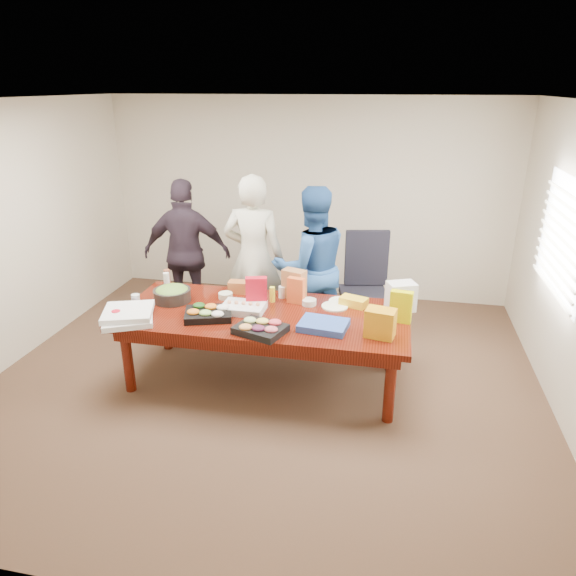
% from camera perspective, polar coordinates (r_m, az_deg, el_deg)
% --- Properties ---
extents(floor, '(5.50, 5.00, 0.02)m').
position_cam_1_polar(floor, '(5.42, -2.56, -10.10)').
color(floor, '#47301E').
rests_on(floor, ground).
extents(ceiling, '(5.50, 5.00, 0.02)m').
position_cam_1_polar(ceiling, '(4.61, -3.16, 20.02)').
color(ceiling, white).
rests_on(ceiling, wall_back).
extents(wall_back, '(5.50, 0.04, 2.70)m').
position_cam_1_polar(wall_back, '(7.21, 2.12, 9.69)').
color(wall_back, beige).
rests_on(wall_back, floor).
extents(wall_front, '(5.50, 0.04, 2.70)m').
position_cam_1_polar(wall_front, '(2.72, -16.19, -12.41)').
color(wall_front, beige).
rests_on(wall_front, floor).
extents(wall_left, '(0.04, 5.00, 2.70)m').
position_cam_1_polar(wall_left, '(6.12, -28.76, 4.86)').
color(wall_left, beige).
rests_on(wall_left, floor).
extents(window_panel, '(0.03, 1.40, 1.10)m').
position_cam_1_polar(window_panel, '(5.46, 27.88, 4.93)').
color(window_panel, white).
rests_on(window_panel, wall_right).
extents(window_blinds, '(0.04, 1.36, 1.00)m').
position_cam_1_polar(window_blinds, '(5.45, 27.48, 4.97)').
color(window_blinds, beige).
rests_on(window_blinds, wall_right).
extents(conference_table, '(2.80, 1.20, 0.75)m').
position_cam_1_polar(conference_table, '(5.23, -2.63, -6.50)').
color(conference_table, '#4C1C0F').
rests_on(conference_table, floor).
extents(office_chair, '(0.73, 0.73, 1.20)m').
position_cam_1_polar(office_chair, '(6.04, 8.31, -0.35)').
color(office_chair, black).
rests_on(office_chair, floor).
extents(person_center, '(0.71, 0.48, 1.92)m').
position_cam_1_polar(person_center, '(6.00, -3.78, 3.33)').
color(person_center, beige).
rests_on(person_center, floor).
extents(person_right, '(1.10, 1.01, 1.83)m').
position_cam_1_polar(person_right, '(5.82, 2.55, 2.29)').
color(person_right, '#244F90').
rests_on(person_right, floor).
extents(person_left, '(1.10, 0.56, 1.81)m').
position_cam_1_polar(person_left, '(6.45, -11.02, 3.76)').
color(person_left, '#2C202B').
rests_on(person_left, floor).
extents(veggie_tray, '(0.52, 0.46, 0.07)m').
position_cam_1_polar(veggie_tray, '(5.01, -8.73, -2.84)').
color(veggie_tray, black).
rests_on(veggie_tray, conference_table).
extents(fruit_tray, '(0.51, 0.45, 0.06)m').
position_cam_1_polar(fruit_tray, '(4.66, -3.04, -4.54)').
color(fruit_tray, black).
rests_on(fruit_tray, conference_table).
extents(sheet_cake, '(0.42, 0.31, 0.07)m').
position_cam_1_polar(sheet_cake, '(5.10, -4.90, -2.18)').
color(sheet_cake, silver).
rests_on(sheet_cake, conference_table).
extents(salad_bowl, '(0.47, 0.47, 0.12)m').
position_cam_1_polar(salad_bowl, '(5.45, -12.59, -0.76)').
color(salad_bowl, black).
rests_on(salad_bowl, conference_table).
extents(chip_bag_blue, '(0.47, 0.37, 0.06)m').
position_cam_1_polar(chip_bag_blue, '(4.74, 3.91, -4.10)').
color(chip_bag_blue, '#2D4FAC').
rests_on(chip_bag_blue, conference_table).
extents(chip_bag_red, '(0.23, 0.14, 0.31)m').
position_cam_1_polar(chip_bag_red, '(5.15, -3.49, -0.46)').
color(chip_bag_red, red).
rests_on(chip_bag_red, conference_table).
extents(chip_bag_yellow, '(0.21, 0.11, 0.31)m').
position_cam_1_polar(chip_bag_yellow, '(4.93, 12.29, -2.01)').
color(chip_bag_yellow, '#CDD300').
rests_on(chip_bag_yellow, conference_table).
extents(chip_bag_orange, '(0.19, 0.11, 0.27)m').
position_cam_1_polar(chip_bag_orange, '(5.24, 0.90, -0.28)').
color(chip_bag_orange, '#D65724').
rests_on(chip_bag_orange, conference_table).
extents(mayo_jar, '(0.09, 0.09, 0.12)m').
position_cam_1_polar(mayo_jar, '(5.40, -0.62, -0.42)').
color(mayo_jar, silver).
rests_on(mayo_jar, conference_table).
extents(mustard_bottle, '(0.07, 0.07, 0.16)m').
position_cam_1_polar(mustard_bottle, '(5.29, -1.73, -0.70)').
color(mustard_bottle, yellow).
rests_on(mustard_bottle, conference_table).
extents(dressing_bottle, '(0.07, 0.07, 0.20)m').
position_cam_1_polar(dressing_bottle, '(5.80, -13.11, 1.01)').
color(dressing_bottle, brown).
rests_on(dressing_bottle, conference_table).
extents(ranch_bottle, '(0.08, 0.08, 0.20)m').
position_cam_1_polar(ranch_bottle, '(5.73, -13.17, 0.71)').
color(ranch_bottle, white).
rests_on(ranch_bottle, conference_table).
extents(banana_bunch, '(0.30, 0.23, 0.09)m').
position_cam_1_polar(banana_bunch, '(5.24, 7.20, -1.50)').
color(banana_bunch, yellow).
rests_on(banana_bunch, conference_table).
extents(bread_loaf, '(0.32, 0.16, 0.12)m').
position_cam_1_polar(bread_loaf, '(5.54, -4.93, 0.11)').
color(bread_loaf, '#9D5628').
rests_on(bread_loaf, conference_table).
extents(kraft_bag, '(0.26, 0.20, 0.30)m').
position_cam_1_polar(kraft_bag, '(5.36, 0.68, 0.45)').
color(kraft_bag, '#9A643B').
rests_on(kraft_bag, conference_table).
extents(red_cup, '(0.08, 0.08, 0.11)m').
position_cam_1_polar(red_cup, '(5.12, -18.31, -2.95)').
color(red_cup, red).
rests_on(red_cup, conference_table).
extents(clear_cup_a, '(0.11, 0.11, 0.12)m').
position_cam_1_polar(clear_cup_a, '(5.42, -16.36, -1.28)').
color(clear_cup_a, silver).
rests_on(clear_cup_a, conference_table).
extents(clear_cup_b, '(0.09, 0.09, 0.10)m').
position_cam_1_polar(clear_cup_b, '(5.41, -16.42, -1.39)').
color(clear_cup_b, white).
rests_on(clear_cup_b, conference_table).
extents(pizza_box_lower, '(0.59, 0.59, 0.05)m').
position_cam_1_polar(pizza_box_lower, '(5.11, -17.15, -3.21)').
color(pizza_box_lower, white).
rests_on(pizza_box_lower, conference_table).
extents(pizza_box_upper, '(0.57, 0.57, 0.05)m').
position_cam_1_polar(pizza_box_upper, '(5.11, -17.15, -2.56)').
color(pizza_box_upper, white).
rests_on(pizza_box_upper, pizza_box_lower).
extents(plate_a, '(0.34, 0.34, 0.02)m').
position_cam_1_polar(plate_a, '(5.20, 5.16, -2.02)').
color(plate_a, white).
rests_on(plate_a, conference_table).
extents(plate_b, '(0.29, 0.29, 0.02)m').
position_cam_1_polar(plate_b, '(5.33, 5.82, -1.46)').
color(plate_b, white).
rests_on(plate_b, conference_table).
extents(dip_bowl_a, '(0.17, 0.17, 0.06)m').
position_cam_1_polar(dip_bowl_a, '(5.23, 2.33, -1.55)').
color(dip_bowl_a, silver).
rests_on(dip_bowl_a, conference_table).
extents(dip_bowl_b, '(0.15, 0.15, 0.06)m').
position_cam_1_polar(dip_bowl_b, '(5.43, -6.88, -0.83)').
color(dip_bowl_b, beige).
rests_on(dip_bowl_b, conference_table).
extents(grocery_bag_white, '(0.32, 0.28, 0.28)m').
position_cam_1_polar(grocery_bag_white, '(5.19, 12.29, -0.90)').
color(grocery_bag_white, white).
rests_on(grocery_bag_white, conference_table).
extents(grocery_bag_yellow, '(0.28, 0.22, 0.26)m').
position_cam_1_polar(grocery_bag_yellow, '(4.62, 10.10, -3.81)').
color(grocery_bag_yellow, orange).
rests_on(grocery_bag_yellow, conference_table).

